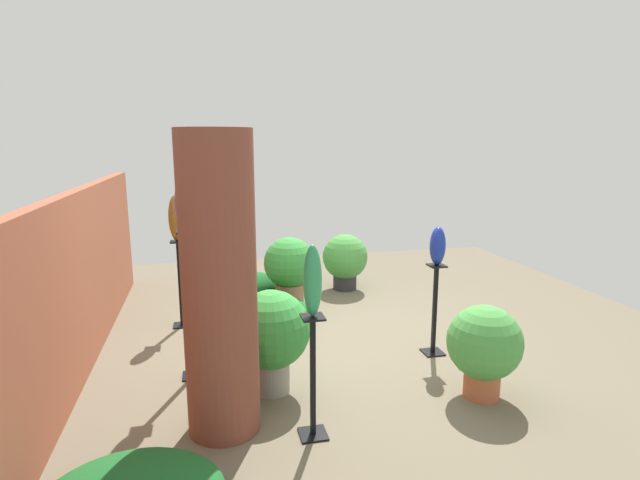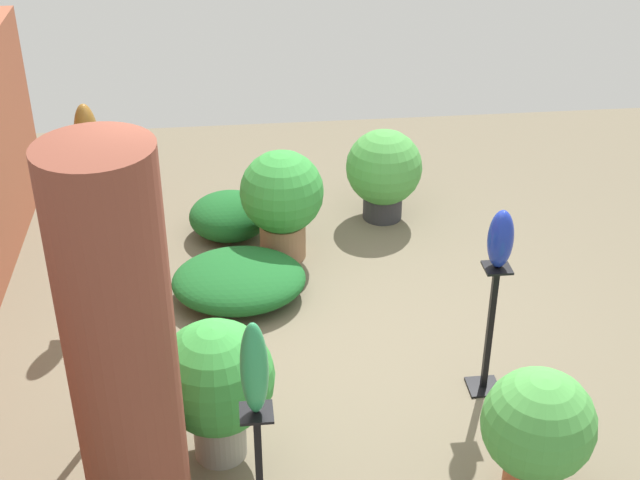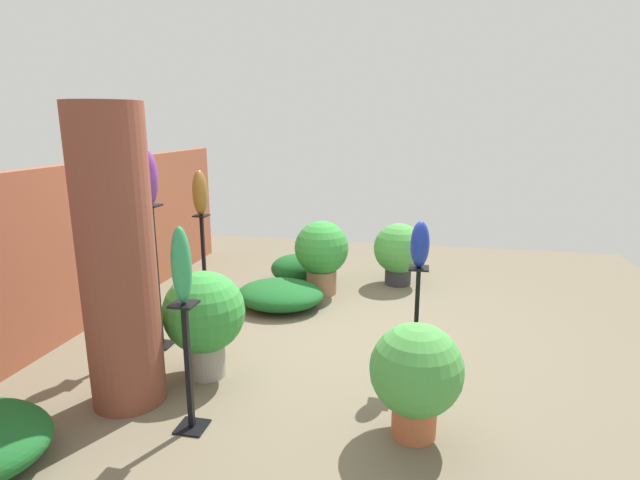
# 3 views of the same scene
# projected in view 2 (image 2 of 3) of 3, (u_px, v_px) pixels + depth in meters

# --- Properties ---
(ground_plane) EXTENTS (8.00, 8.00, 0.00)m
(ground_plane) POSITION_uv_depth(u_px,v_px,m) (334.00, 348.00, 6.10)
(ground_plane) COLOR #6B604C
(brick_pillar) EXTENTS (0.53, 0.53, 2.20)m
(brick_pillar) POSITION_uv_depth(u_px,v_px,m) (122.00, 357.00, 4.24)
(brick_pillar) COLOR brown
(brick_pillar) RESTS_ON ground
(pedestal_violet) EXTENTS (0.20, 0.20, 1.35)m
(pedestal_violet) POSITION_uv_depth(u_px,v_px,m) (102.00, 330.00, 5.24)
(pedestal_violet) COLOR black
(pedestal_violet) RESTS_ON ground
(pedestal_bronze) EXTENTS (0.20, 0.20, 1.01)m
(pedestal_bronze) POSITION_uv_depth(u_px,v_px,m) (102.00, 242.00, 6.44)
(pedestal_bronze) COLOR black
(pedestal_bronze) RESTS_ON ground
(pedestal_cobalt) EXTENTS (0.20, 0.20, 0.92)m
(pedestal_cobalt) POSITION_uv_depth(u_px,v_px,m) (489.00, 335.00, 5.54)
(pedestal_cobalt) COLOR black
(pedestal_cobalt) RESTS_ON ground
(art_vase_violet) EXTENTS (0.15, 0.16, 0.49)m
(art_vase_violet) POSITION_uv_depth(u_px,v_px,m) (80.00, 183.00, 4.75)
(art_vase_violet) COLOR #6B2D8C
(art_vase_violet) RESTS_ON pedestal_violet
(art_vase_jade) EXTENTS (0.12, 0.13, 0.51)m
(art_vase_jade) POSITION_uv_depth(u_px,v_px,m) (254.00, 369.00, 4.05)
(art_vase_jade) COLOR #2D9356
(art_vase_jade) RESTS_ON pedestal_jade
(art_vase_bronze) EXTENTS (0.18, 0.17, 0.52)m
(art_vase_bronze) POSITION_uv_depth(u_px,v_px,m) (88.00, 140.00, 6.04)
(art_vase_bronze) COLOR brown
(art_vase_bronze) RESTS_ON pedestal_bronze
(art_vase_cobalt) EXTENTS (0.17, 0.15, 0.38)m
(art_vase_cobalt) POSITION_uv_depth(u_px,v_px,m) (501.00, 239.00, 5.19)
(art_vase_cobalt) COLOR #192D9E
(art_vase_cobalt) RESTS_ON pedestal_cobalt
(potted_plant_mid_right) EXTENTS (0.62, 0.62, 0.79)m
(potted_plant_mid_right) POSITION_uv_depth(u_px,v_px,m) (538.00, 428.00, 4.76)
(potted_plant_mid_right) COLOR #B25B38
(potted_plant_mid_right) RESTS_ON ground
(potted_plant_mid_left) EXTENTS (0.64, 0.64, 0.80)m
(potted_plant_mid_left) POSITION_uv_depth(u_px,v_px,m) (384.00, 170.00, 7.50)
(potted_plant_mid_left) COLOR #2D2D33
(potted_plant_mid_left) RESTS_ON ground
(potted_plant_walkway_edge) EXTENTS (0.67, 0.67, 0.89)m
(potted_plant_walkway_edge) POSITION_uv_depth(u_px,v_px,m) (216.00, 382.00, 4.97)
(potted_plant_walkway_edge) COLOR gray
(potted_plant_walkway_edge) RESTS_ON ground
(potted_plant_front_right) EXTENTS (0.65, 0.65, 0.90)m
(potted_plant_front_right) POSITION_uv_depth(u_px,v_px,m) (282.00, 198.00, 6.91)
(potted_plant_front_right) COLOR #936B4C
(potted_plant_front_right) RESTS_ON ground
(foliage_bed_west) EXTENTS (0.65, 0.67, 0.36)m
(foliage_bed_west) POSITION_uv_depth(u_px,v_px,m) (229.00, 216.00, 7.37)
(foliage_bed_west) COLOR #195923
(foliage_bed_west) RESTS_ON ground
(foliage_bed_center) EXTENTS (0.86, 0.99, 0.30)m
(foliage_bed_center) POSITION_uv_depth(u_px,v_px,m) (239.00, 280.00, 6.58)
(foliage_bed_center) COLOR #195923
(foliage_bed_center) RESTS_ON ground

